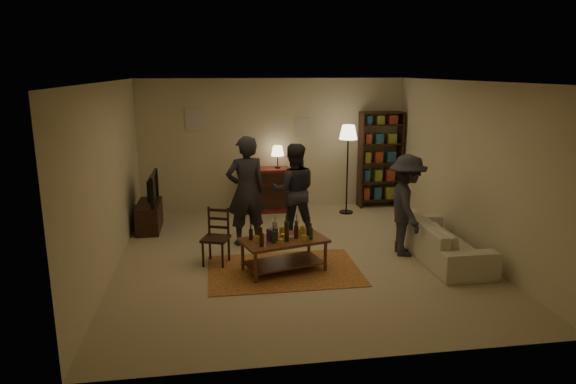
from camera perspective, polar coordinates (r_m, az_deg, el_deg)
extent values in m
plane|color=#C6B793|center=(8.15, 1.07, -7.16)|extent=(6.00, 6.00, 0.00)
plane|color=beige|center=(10.70, -1.63, 5.30)|extent=(5.50, 0.00, 5.50)
plane|color=beige|center=(7.80, -19.23, 1.47)|extent=(0.00, 6.00, 6.00)
plane|color=beige|center=(8.67, 19.35, 2.61)|extent=(0.00, 6.00, 6.00)
plane|color=beige|center=(4.94, 7.06, -4.58)|extent=(5.50, 0.00, 5.50)
plane|color=white|center=(7.63, 1.16, 12.19)|extent=(6.00, 6.00, 0.00)
cube|color=beige|center=(10.54, -10.39, 7.97)|extent=(0.35, 0.03, 0.45)
cube|color=beige|center=(10.73, 1.58, 7.20)|extent=(0.30, 0.03, 0.40)
cube|color=maroon|center=(7.59, -0.46, -8.70)|extent=(2.20, 1.50, 0.01)
cube|color=brown|center=(7.43, -0.47, -5.38)|extent=(1.33, 0.95, 0.04)
cube|color=brown|center=(7.54, -0.46, -7.83)|extent=(1.21, 0.83, 0.02)
cylinder|color=brown|center=(7.09, -3.62, -8.46)|extent=(0.05, 0.05, 0.45)
cylinder|color=brown|center=(7.51, 4.17, -7.19)|extent=(0.05, 0.05, 0.45)
cylinder|color=brown|center=(7.56, -5.07, -7.07)|extent=(0.05, 0.05, 0.45)
cylinder|color=brown|center=(7.95, 2.34, -5.97)|extent=(0.05, 0.05, 0.45)
cylinder|color=gold|center=(7.26, -3.35, -5.26)|extent=(0.07, 0.07, 0.10)
cylinder|color=gold|center=(7.15, -0.77, -5.58)|extent=(0.07, 0.07, 0.09)
cylinder|color=gold|center=(7.62, -0.71, -4.29)|extent=(0.07, 0.07, 0.11)
cylinder|color=gold|center=(7.30, 1.81, -5.18)|extent=(0.07, 0.07, 0.09)
cylinder|color=gold|center=(7.70, 1.59, -4.15)|extent=(0.07, 0.07, 0.10)
cylinder|color=gold|center=(7.39, -0.59, -4.99)|extent=(0.06, 0.06, 0.08)
cube|color=#632F82|center=(7.34, -1.82, -4.70)|extent=(0.17, 0.15, 0.18)
cylinder|color=gray|center=(7.44, 0.44, -5.07)|extent=(0.12, 0.12, 0.02)
cube|color=black|center=(7.78, -8.04, -5.16)|extent=(0.48, 0.48, 0.04)
cylinder|color=black|center=(7.77, -9.43, -6.86)|extent=(0.04, 0.04, 0.39)
cylinder|color=black|center=(7.67, -7.29, -7.05)|extent=(0.04, 0.04, 0.39)
cylinder|color=black|center=(8.03, -8.66, -6.13)|extent=(0.04, 0.04, 0.39)
cylinder|color=black|center=(7.94, -6.59, -6.31)|extent=(0.04, 0.04, 0.39)
cube|color=black|center=(7.85, -7.73, -3.15)|extent=(0.30, 0.13, 0.45)
cube|color=black|center=(9.74, -15.15, -2.61)|extent=(0.40, 1.00, 0.50)
imported|color=black|center=(9.61, -15.22, 0.42)|extent=(0.13, 0.97, 0.56)
cube|color=maroon|center=(10.57, -2.49, 0.23)|extent=(1.00, 0.48, 0.90)
cube|color=black|center=(10.39, -2.32, -1.32)|extent=(0.92, 0.02, 0.22)
cube|color=black|center=(10.32, -2.34, 0.07)|extent=(0.92, 0.02, 0.22)
cube|color=black|center=(10.27, -2.35, 1.48)|extent=(0.92, 0.02, 0.22)
cylinder|color=black|center=(10.50, -1.15, 2.77)|extent=(0.12, 0.12, 0.04)
cylinder|color=black|center=(10.48, -1.16, 3.47)|extent=(0.02, 0.02, 0.22)
cone|color=#FFE5B2|center=(10.45, -1.16, 4.60)|extent=(0.26, 0.26, 0.20)
cube|color=black|center=(10.92, 8.07, 3.47)|extent=(0.04, 0.34, 2.00)
cube|color=black|center=(11.19, 12.30, 3.54)|extent=(0.04, 0.34, 2.00)
cube|color=black|center=(11.22, 10.03, -0.77)|extent=(0.90, 0.34, 0.03)
cube|color=black|center=(11.13, 10.11, 1.23)|extent=(0.90, 0.34, 0.03)
cube|color=black|center=(11.06, 10.20, 3.26)|extent=(0.90, 0.34, 0.03)
cube|color=black|center=(10.99, 10.28, 5.31)|extent=(0.90, 0.34, 0.03)
cube|color=black|center=(10.94, 10.37, 7.38)|extent=(0.90, 0.34, 0.03)
cube|color=black|center=(10.92, 10.43, 8.68)|extent=(0.90, 0.34, 0.03)
cube|color=#953820|center=(11.10, 8.59, -0.10)|extent=(0.12, 0.22, 0.26)
cube|color=#24516D|center=(11.17, 9.82, -0.05)|extent=(0.15, 0.22, 0.26)
cube|color=olive|center=(11.26, 11.12, -0.01)|extent=(0.18, 0.22, 0.26)
cube|color=#24516D|center=(11.01, 8.66, 1.87)|extent=(0.12, 0.22, 0.24)
cube|color=olive|center=(11.09, 9.90, 1.91)|extent=(0.15, 0.22, 0.24)
cube|color=#953820|center=(11.18, 11.21, 1.94)|extent=(0.18, 0.22, 0.24)
cube|color=olive|center=(10.94, 8.73, 3.87)|extent=(0.12, 0.22, 0.22)
cube|color=#953820|center=(11.02, 9.98, 3.89)|extent=(0.15, 0.22, 0.22)
cube|color=#24516D|center=(11.11, 11.30, 3.91)|extent=(0.18, 0.22, 0.22)
cube|color=#953820|center=(10.88, 8.81, 5.90)|extent=(0.12, 0.22, 0.20)
cube|color=#24516D|center=(10.96, 10.06, 5.90)|extent=(0.15, 0.22, 0.20)
cube|color=olive|center=(11.05, 11.39, 5.90)|extent=(0.18, 0.22, 0.20)
cube|color=#24516D|center=(10.84, 8.88, 7.94)|extent=(0.12, 0.22, 0.18)
cube|color=olive|center=(10.92, 10.14, 7.93)|extent=(0.15, 0.22, 0.18)
cube|color=#953820|center=(11.01, 11.49, 7.92)|extent=(0.18, 0.22, 0.18)
cylinder|color=black|center=(10.61, 6.47, -2.22)|extent=(0.28, 0.28, 0.03)
cylinder|color=black|center=(10.43, 6.59, 1.95)|extent=(0.03, 0.03, 1.61)
cone|color=#FFE5B2|center=(10.29, 6.72, 6.62)|extent=(0.36, 0.36, 0.28)
imported|color=beige|center=(8.33, 16.71, -5.06)|extent=(0.81, 2.08, 0.61)
imported|color=#232229|center=(8.50, -4.69, 0.12)|extent=(0.75, 0.57, 1.83)
imported|color=#292931|center=(8.87, 0.63, 0.14)|extent=(0.85, 0.69, 1.65)
imported|color=#2C2A33|center=(8.22, 13.03, -1.46)|extent=(0.71, 1.10, 1.60)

